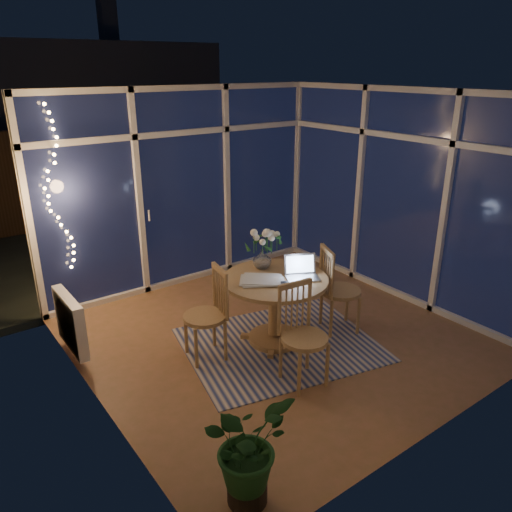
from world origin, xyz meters
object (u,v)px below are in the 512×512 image
(dining_table, at_px, (275,310))
(potted_plant, at_px, (247,457))
(chair_right, at_px, (341,289))
(chair_front, at_px, (305,336))
(chair_left, at_px, (205,315))
(flower_vase, at_px, (262,259))
(laptop, at_px, (303,268))

(dining_table, distance_m, potted_plant, 2.15)
(chair_right, relative_size, chair_front, 1.02)
(chair_left, relative_size, flower_vase, 4.70)
(chair_right, distance_m, chair_front, 1.13)
(dining_table, bearing_deg, laptop, -38.66)
(flower_vase, bearing_deg, potted_plant, -129.39)
(dining_table, relative_size, potted_plant, 1.46)
(flower_vase, height_order, potted_plant, flower_vase)
(dining_table, xyz_separation_m, laptop, (0.22, -0.18, 0.50))
(flower_vase, bearing_deg, laptop, -70.33)
(chair_front, xyz_separation_m, laptop, (0.46, 0.57, 0.38))
(dining_table, xyz_separation_m, potted_plant, (-1.48, -1.56, 0.00))
(flower_vase, distance_m, potted_plant, 2.45)
(dining_table, relative_size, chair_front, 1.11)
(flower_vase, bearing_deg, dining_table, -99.63)
(chair_right, xyz_separation_m, chair_front, (-1.00, -0.52, -0.01))
(chair_left, bearing_deg, potted_plant, -12.00)
(chair_left, distance_m, flower_vase, 0.90)
(chair_front, xyz_separation_m, potted_plant, (-1.23, -0.81, -0.12))
(chair_right, bearing_deg, flower_vase, 76.48)
(laptop, bearing_deg, dining_table, 167.94)
(dining_table, bearing_deg, flower_vase, 80.37)
(potted_plant, bearing_deg, laptop, 39.25)
(dining_table, height_order, chair_front, chair_front)
(chair_right, xyz_separation_m, potted_plant, (-2.23, -1.33, -0.13))
(dining_table, relative_size, chair_right, 1.09)
(chair_right, relative_size, laptop, 3.03)
(chair_front, distance_m, potted_plant, 1.48)
(chair_right, xyz_separation_m, laptop, (-0.53, 0.05, 0.37))
(chair_right, bearing_deg, potted_plant, 144.16)
(chair_left, bearing_deg, chair_right, 85.57)
(chair_front, distance_m, laptop, 0.83)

